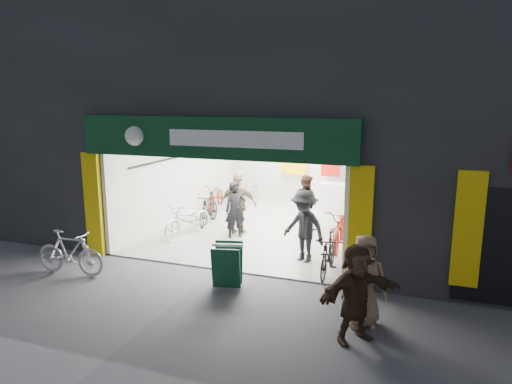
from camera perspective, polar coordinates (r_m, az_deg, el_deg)
The scene contains 17 objects.
ground at distance 10.70m, azimuth -5.16°, elevation -9.68°, with size 60.00×60.00×0.00m, color #56565B.
building at distance 14.42m, azimuth 6.54°, elevation 13.26°, with size 17.00×10.27×8.00m.
bike_left_front at distance 13.11m, azimuth -8.48°, elevation -3.43°, with size 0.67×1.93×1.01m, color silver.
bike_left_midfront at distance 14.27m, azimuth -5.94°, elevation -2.17°, with size 0.47×1.66×1.00m, color black.
bike_left_midback at distance 16.38m, azimuth -5.03°, elevation -0.52°, with size 0.60×1.72×0.91m, color maroon.
bike_left_back at distance 17.25m, azimuth -1.13°, elevation 0.61°, with size 0.56×1.98×1.19m, color silver.
bike_right_front at distance 10.36m, azimuth 9.01°, elevation -7.72°, with size 0.44×1.57×0.95m, color black.
bike_right_mid at distance 12.25m, azimuth 10.51°, elevation -4.40°, with size 0.72×2.06×1.08m, color maroon.
bike_right_back at distance 14.71m, azimuth 12.03°, elevation -1.73°, with size 0.52×1.84×1.11m, color #B4B3B8.
parked_bike at distance 11.05m, azimuth -22.22°, elevation -7.03°, with size 0.48×1.69×1.02m, color silver.
customer_a at distance 12.75m, azimuth -2.60°, elevation -2.31°, with size 0.59×0.39×1.63m, color black.
customer_b at distance 13.73m, azimuth 6.21°, elevation -1.28°, with size 0.81×0.63×1.67m, color #362318.
customer_c at distance 10.90m, azimuth 6.02°, elevation -4.38°, with size 1.15×0.66×1.78m, color black.
customer_d at distance 13.08m, azimuth -2.21°, elevation -1.49°, with size 1.07×0.45×1.83m, color #8B7051.
pedestrian_near at distance 8.16m, azimuth 13.34°, elevation -10.77°, with size 0.79×0.52×1.62m, color #957457.
pedestrian_far at distance 7.64m, azimuth 12.36°, elevation -12.26°, with size 1.52×0.48×1.63m, color #3E2B1C.
sandwich_board at distance 9.59m, azimuth -3.61°, elevation -9.01°, with size 0.72×0.73×0.91m.
Camera 1 is at (4.26, -9.03, 3.87)m, focal length 32.00 mm.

